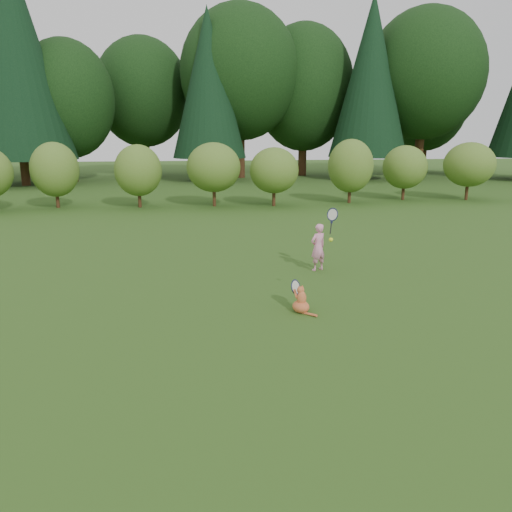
{
  "coord_description": "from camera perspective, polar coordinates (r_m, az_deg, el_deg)",
  "views": [
    {
      "loc": [
        -1.14,
        -8.3,
        2.95
      ],
      "look_at": [
        0.2,
        0.8,
        0.7
      ],
      "focal_mm": 35.0,
      "sensor_mm": 36.0,
      "label": 1
    }
  ],
  "objects": [
    {
      "name": "child",
      "position": [
        11.08,
        7.16,
        1.13
      ],
      "size": [
        0.64,
        0.47,
        1.57
      ],
      "rotation": [
        0.0,
        0.0,
        3.58
      ],
      "color": "pink",
      "rests_on": "ground"
    },
    {
      "name": "ground",
      "position": [
        8.89,
        -0.53,
        -5.65
      ],
      "size": [
        100.0,
        100.0,
        0.0
      ],
      "primitive_type": "plane",
      "color": "#1D4A14",
      "rests_on": "ground"
    },
    {
      "name": "tennis_ball",
      "position": [
        8.85,
        8.56,
        1.86
      ],
      "size": [
        0.07,
        0.07,
        0.07
      ],
      "color": "#CDEC1B",
      "rests_on": "ground"
    },
    {
      "name": "cat",
      "position": [
        8.53,
        5.14,
        -4.84
      ],
      "size": [
        0.43,
        0.7,
        0.64
      ],
      "rotation": [
        0.0,
        0.0,
        0.29
      ],
      "color": "#B34222",
      "rests_on": "ground"
    },
    {
      "name": "shrub_row",
      "position": [
        21.39,
        -5.36,
        9.53
      ],
      "size": [
        28.0,
        3.0,
        2.8
      ],
      "primitive_type": null,
      "color": "#547022",
      "rests_on": "ground"
    },
    {
      "name": "woodland_backdrop",
      "position": [
        31.65,
        -6.69,
        21.93
      ],
      "size": [
        48.0,
        10.0,
        15.0
      ],
      "primitive_type": null,
      "color": "black",
      "rests_on": "ground"
    }
  ]
}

